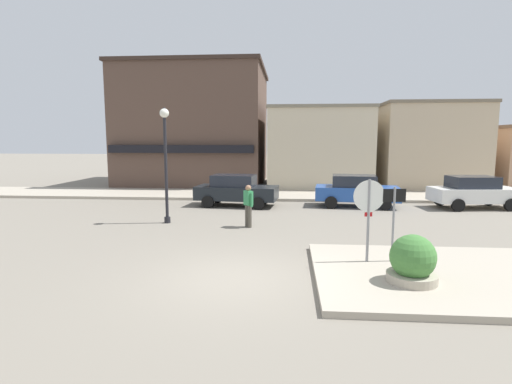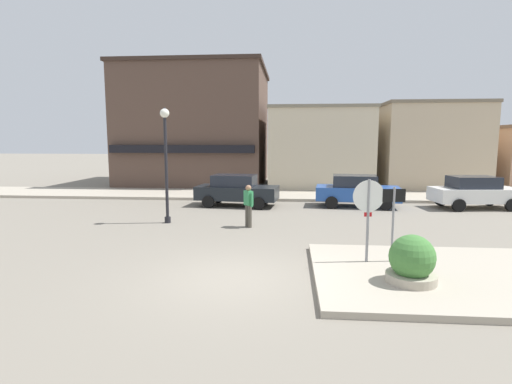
{
  "view_description": "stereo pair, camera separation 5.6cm",
  "coord_description": "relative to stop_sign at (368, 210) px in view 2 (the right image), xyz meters",
  "views": [
    {
      "loc": [
        1.28,
        -9.12,
        3.3
      ],
      "look_at": [
        0.17,
        4.5,
        1.5
      ],
      "focal_mm": 28.0,
      "sensor_mm": 36.0,
      "label": 1
    },
    {
      "loc": [
        1.34,
        -9.11,
        3.3
      ],
      "look_at": [
        0.17,
        4.5,
        1.5
      ],
      "focal_mm": 28.0,
      "sensor_mm": 36.0,
      "label": 2
    }
  ],
  "objects": [
    {
      "name": "building_storefront_left_mid",
      "position": [
        7.21,
        18.43,
        1.33
      ],
      "size": [
        6.42,
        7.43,
        5.68
      ],
      "color": "tan",
      "rests_on": "ground"
    },
    {
      "name": "pedestrian_crossing_near",
      "position": [
        -3.56,
        4.47,
        -0.65
      ],
      "size": [
        0.4,
        0.49,
        1.61
      ],
      "color": "#4C473D",
      "rests_on": "ground"
    },
    {
      "name": "parked_car_nearest",
      "position": [
        -4.66,
        9.27,
        -0.71
      ],
      "size": [
        4.17,
        2.22,
        1.56
      ],
      "color": "black",
      "rests_on": "ground"
    },
    {
      "name": "sidewalk_corner",
      "position": [
        1.79,
        -0.78,
        -1.44
      ],
      "size": [
        6.4,
        4.8,
        0.15
      ],
      "primitive_type": "cube",
      "color": "#A89E8C",
      "rests_on": "ground"
    },
    {
      "name": "building_corner_shop",
      "position": [
        -8.92,
        19.66,
        2.72
      ],
      "size": [
        10.15,
        10.09,
        8.47
      ],
      "color": "brown",
      "rests_on": "ground"
    },
    {
      "name": "planter",
      "position": [
        0.7,
        -1.48,
        -0.96
      ],
      "size": [
        1.1,
        1.1,
        1.23
      ],
      "color": "#ADA38E",
      "rests_on": "ground"
    },
    {
      "name": "ground_plane",
      "position": [
        -3.35,
        -1.17,
        -1.52
      ],
      "size": [
        160.0,
        160.0,
        0.0
      ],
      "primitive_type": "plane",
      "color": "gray"
    },
    {
      "name": "building_storefront_left_near",
      "position": [
        -0.06,
        18.5,
        1.21
      ],
      "size": [
        6.83,
        7.94,
        5.44
      ],
      "color": "beige",
      "rests_on": "ground"
    },
    {
      "name": "stop_sign",
      "position": [
        0.0,
        0.0,
        0.0
      ],
      "size": [
        0.81,
        0.13,
        2.3
      ],
      "color": "gray",
      "rests_on": "ground"
    },
    {
      "name": "lamp_post",
      "position": [
        -6.86,
        4.99,
        1.44
      ],
      "size": [
        0.36,
        0.36,
        4.54
      ],
      "color": "black",
      "rests_on": "ground"
    },
    {
      "name": "parked_car_second",
      "position": [
        1.28,
        9.56,
        -0.71
      ],
      "size": [
        4.16,
        2.19,
        1.56
      ],
      "color": "#234C9E",
      "rests_on": "ground"
    },
    {
      "name": "one_way_sign",
      "position": [
        0.65,
        0.08,
        -0.19
      ],
      "size": [
        0.6,
        0.1,
        2.1
      ],
      "color": "gray",
      "rests_on": "ground"
    },
    {
      "name": "parked_car_third",
      "position": [
        6.84,
        9.5,
        -0.71
      ],
      "size": [
        4.16,
        2.21,
        1.56
      ],
      "color": "white",
      "rests_on": "ground"
    },
    {
      "name": "kerb_far",
      "position": [
        -3.35,
        12.87,
        -1.44
      ],
      "size": [
        80.0,
        4.0,
        0.15
      ],
      "primitive_type": "cube",
      "color": "#A89E8C",
      "rests_on": "ground"
    }
  ]
}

